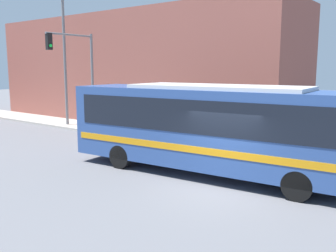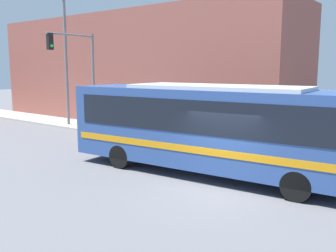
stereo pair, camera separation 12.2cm
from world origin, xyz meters
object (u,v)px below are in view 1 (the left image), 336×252
fire_hydrant (180,135)px  street_lamp (61,52)px  parking_meter (153,121)px  traffic_light_pole (78,65)px  pedestrian_near_corner (194,123)px  city_bus (217,124)px

fire_hydrant → street_lamp: 10.50m
fire_hydrant → parking_meter: parking_meter is taller
traffic_light_pole → pedestrian_near_corner: 7.85m
city_bus → fire_hydrant: size_ratio=16.18×
parking_meter → street_lamp: street_lamp is taller
pedestrian_near_corner → parking_meter: bearing=118.7°
city_bus → traffic_light_pole: traffic_light_pole is taller
traffic_light_pole → city_bus: bearing=-104.2°
traffic_light_pole → pedestrian_near_corner: size_ratio=3.51×
city_bus → parking_meter: bearing=54.0°
street_lamp → pedestrian_near_corner: size_ratio=4.99×
city_bus → fire_hydrant: bearing=44.6°
street_lamp → pedestrian_near_corner: bearing=-83.3°
fire_hydrant → street_lamp: street_lamp is taller
traffic_light_pole → street_lamp: size_ratio=0.70×
city_bus → pedestrian_near_corner: size_ratio=7.13×
parking_meter → traffic_light_pole: bearing=100.5°
city_bus → street_lamp: size_ratio=1.43×
parking_meter → pedestrian_near_corner: size_ratio=0.85×
parking_meter → pedestrian_near_corner: bearing=-61.3°
traffic_light_pole → parking_meter: bearing=-79.5°
city_bus → fire_hydrant: city_bus is taller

